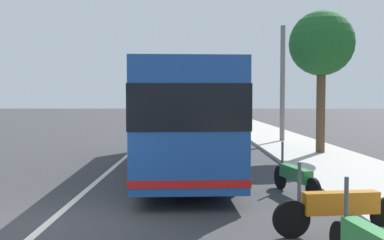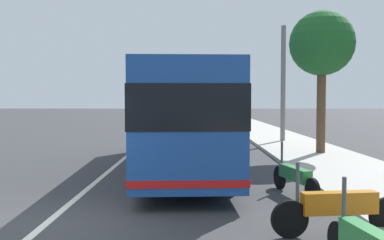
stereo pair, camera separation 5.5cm
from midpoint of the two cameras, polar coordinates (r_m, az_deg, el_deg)
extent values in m
plane|color=#38383A|center=(8.53, -18.89, -13.13)|extent=(220.00, 220.00, 0.00)
cube|color=#B2ADA3|center=(18.56, 15.75, -4.35)|extent=(110.00, 3.60, 0.14)
cube|color=silver|center=(18.10, -8.44, -4.67)|extent=(110.00, 0.16, 0.01)
cube|color=#1E4C9E|center=(14.49, -1.24, 0.59)|extent=(11.83, 3.06, 2.86)
cube|color=black|center=(14.48, -1.24, 2.06)|extent=(11.88, 3.11, 0.97)
cube|color=red|center=(14.58, -1.23, -4.05)|extent=(11.87, 3.10, 0.16)
cylinder|color=black|center=(18.33, -5.09, -3.00)|extent=(1.01, 0.35, 1.00)
cylinder|color=black|center=(18.38, 2.05, -2.98)|extent=(1.01, 0.35, 1.00)
cylinder|color=black|center=(10.90, -6.81, -6.87)|extent=(1.01, 0.35, 1.00)
cylinder|color=black|center=(10.98, 5.26, -6.80)|extent=(1.01, 0.35, 1.00)
cylinder|color=#4C4C51|center=(6.44, 19.66, -10.15)|extent=(0.06, 0.06, 0.70)
cylinder|color=black|center=(7.54, 12.97, -12.64)|extent=(0.16, 0.64, 0.64)
cube|color=orange|center=(7.82, 19.05, -10.29)|extent=(0.41, 1.32, 0.37)
cylinder|color=#4C4C51|center=(7.45, 13.97, -8.11)|extent=(0.06, 0.06, 0.70)
cylinder|color=black|center=(11.48, 11.61, -7.45)|extent=(0.60, 0.21, 0.60)
cylinder|color=black|center=(9.95, 15.77, -9.06)|extent=(0.60, 0.21, 0.60)
cube|color=#338C3F|center=(10.66, 13.56, -6.88)|extent=(1.32, 0.52, 0.31)
cylinder|color=#4C4C51|center=(11.27, 11.92, -4.55)|extent=(0.06, 0.06, 0.70)
cube|color=gray|center=(50.58, 0.46, 0.65)|extent=(4.66, 1.73, 0.72)
cube|color=black|center=(50.36, 0.46, 1.36)|extent=(2.23, 1.58, 0.55)
cylinder|color=black|center=(52.12, -0.40, 0.46)|extent=(0.64, 0.22, 0.64)
cylinder|color=black|center=(52.13, 1.29, 0.46)|extent=(0.64, 0.22, 0.64)
cylinder|color=black|center=(49.05, -0.42, 0.33)|extent=(0.64, 0.22, 0.64)
cylinder|color=black|center=(49.07, 1.38, 0.33)|extent=(0.64, 0.22, 0.64)
cube|color=navy|center=(41.77, -0.17, 0.23)|extent=(4.61, 2.19, 0.73)
cube|color=black|center=(41.67, -0.17, 1.12)|extent=(2.43, 1.87, 0.58)
cylinder|color=black|center=(43.20, -1.43, 0.01)|extent=(0.65, 0.27, 0.64)
cylinder|color=black|center=(43.32, 0.81, 0.02)|extent=(0.65, 0.27, 0.64)
cylinder|color=black|center=(40.25, -1.23, -0.18)|extent=(0.65, 0.27, 0.64)
cylinder|color=black|center=(40.37, 1.17, -0.17)|extent=(0.65, 0.27, 0.64)
cylinder|color=brown|center=(18.50, 16.75, 1.34)|extent=(0.36, 0.36, 3.83)
sphere|color=#1E5B26|center=(18.64, 16.86, 9.68)|extent=(2.64, 2.64, 2.64)
cylinder|color=slate|center=(23.51, 12.00, 4.58)|extent=(0.25, 0.25, 6.24)
camera|label=1|loc=(0.03, -89.90, 0.00)|focal=40.42mm
camera|label=2|loc=(0.03, 90.10, 0.00)|focal=40.42mm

